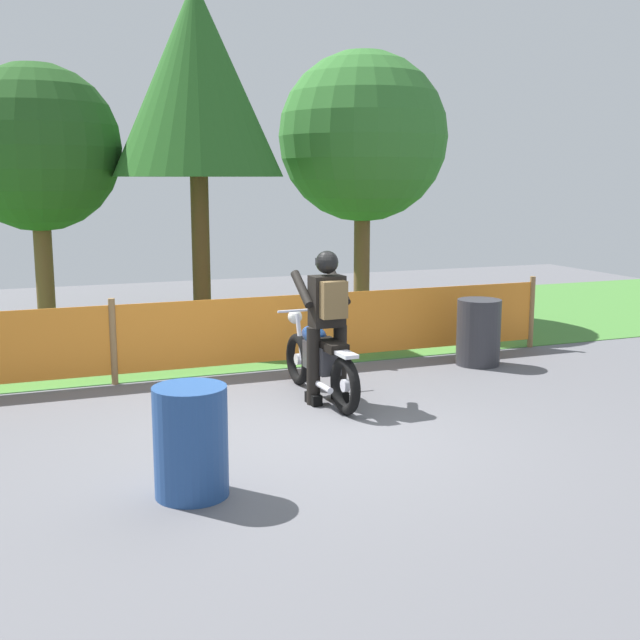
{
  "coord_description": "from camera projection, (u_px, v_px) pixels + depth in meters",
  "views": [
    {
      "loc": [
        -2.58,
        -7.18,
        2.46
      ],
      "look_at": [
        0.59,
        1.01,
        0.9
      ],
      "focal_mm": 44.96,
      "sensor_mm": 36.0,
      "label": 1
    }
  ],
  "objects": [
    {
      "name": "ground",
      "position": [
        301.0,
        431.0,
        7.94
      ],
      "size": [
        24.0,
        24.0,
        0.02
      ],
      "primitive_type": "cube",
      "color": "#5B5B60"
    },
    {
      "name": "barrier_fence",
      "position": [
        234.0,
        332.0,
        10.13
      ],
      "size": [
        9.07,
        0.08,
        1.05
      ],
      "color": "olive",
      "rests_on": "ground"
    },
    {
      "name": "motorcycle_lead",
      "position": [
        319.0,
        359.0,
        9.01
      ],
      "size": [
        0.58,
        1.98,
        0.94
      ],
      "rotation": [
        0.0,
        0.0,
        1.6
      ],
      "color": "black",
      "rests_on": "ground"
    },
    {
      "name": "tree_leftmost",
      "position": [
        37.0,
        149.0,
        12.26
      ],
      "size": [
        2.56,
        2.56,
        4.2
      ],
      "color": "brown",
      "rests_on": "ground"
    },
    {
      "name": "oil_drum",
      "position": [
        478.0,
        332.0,
        10.64
      ],
      "size": [
        0.58,
        0.58,
        0.88
      ],
      "primitive_type": "cylinder",
      "color": "#2D2D33",
      "rests_on": "ground"
    },
    {
      "name": "grass_verge",
      "position": [
        188.0,
        333.0,
        12.86
      ],
      "size": [
        24.0,
        5.74,
        0.01
      ],
      "primitive_type": "cube",
      "color": "#427A33",
      "rests_on": "ground"
    },
    {
      "name": "tree_near_left",
      "position": [
        197.0,
        81.0,
        12.11
      ],
      "size": [
        2.61,
        2.61,
        5.39
      ],
      "color": "brown",
      "rests_on": "ground"
    },
    {
      "name": "spare_drum",
      "position": [
        191.0,
        441.0,
        6.23
      ],
      "size": [
        0.58,
        0.58,
        0.88
      ],
      "primitive_type": "cylinder",
      "color": "navy",
      "rests_on": "ground"
    },
    {
      "name": "tree_near_right",
      "position": [
        363.0,
        138.0,
        13.71
      ],
      "size": [
        2.89,
        2.89,
        4.6
      ],
      "color": "brown",
      "rests_on": "ground"
    },
    {
      "name": "rider_lead",
      "position": [
        327.0,
        318.0,
        8.73
      ],
      "size": [
        0.55,
        0.68,
        1.69
      ],
      "rotation": [
        0.0,
        0.0,
        1.6
      ],
      "color": "black",
      "rests_on": "ground"
    }
  ]
}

